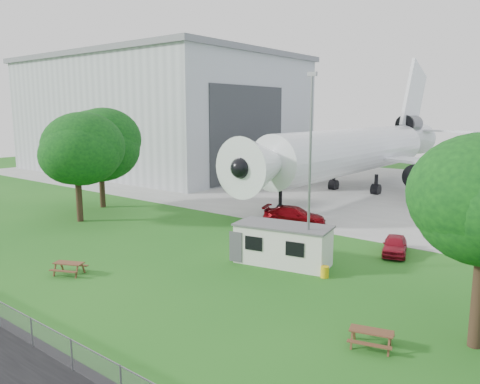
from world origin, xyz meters
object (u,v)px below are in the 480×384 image
Objects in this scene: hangar at (161,114)px; airliner at (359,149)px; picnic_east at (371,347)px; site_cabin at (283,244)px; picnic_west at (69,274)px.

hangar is 36.21m from airliner.
airliner is 26.52× the size of picnic_east.
airliner is (35.97, -0.14, -4.14)m from hangar.
hangar is 0.90× the size of airliner.
picnic_west is at bearing -132.86° from site_cabin.
site_cabin is (8.32, -29.60, -3.96)m from airliner.
hangar reaches higher than picnic_west.
hangar is 23.89× the size of picnic_west.
hangar reaches higher than picnic_east.
hangar reaches higher than airliner.
airliner is 31.00m from site_cabin.
airliner reaches higher than picnic_east.
site_cabin is 3.86× the size of picnic_west.
hangar is 6.18× the size of site_cabin.
airliner is at bearing 105.69° from site_cabin.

